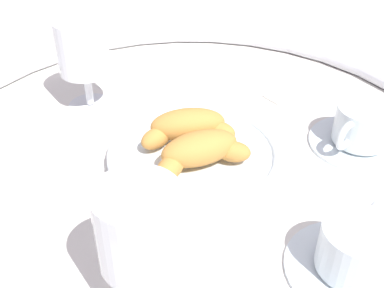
{
  "coord_description": "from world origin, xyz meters",
  "views": [
    {
      "loc": [
        0.14,
        0.5,
        0.4
      ],
      "look_at": [
        0.0,
        0.01,
        0.03
      ],
      "focal_mm": 45.23,
      "sensor_mm": 36.0,
      "label": 1
    }
  ],
  "objects": [
    {
      "name": "ground_plane",
      "position": [
        0.0,
        0.0,
        0.0
      ],
      "size": [
        2.2,
        2.2,
        0.0
      ],
      "primitive_type": "plane",
      "color": "silver"
    },
    {
      "name": "table_chrome_rim",
      "position": [
        0.0,
        0.0,
        0.01
      ],
      "size": [
        0.77,
        0.77,
        0.02
      ],
      "primitive_type": "torus",
      "color": "silver",
      "rests_on": "ground_plane"
    },
    {
      "name": "pastry_plate",
      "position": [
        0.0,
        0.01,
        0.01
      ],
      "size": [
        0.23,
        0.23,
        0.02
      ],
      "color": "silver",
      "rests_on": "ground_plane"
    },
    {
      "name": "croissant_large",
      "position": [
        0.0,
        -0.01,
        0.04
      ],
      "size": [
        0.14,
        0.07,
        0.04
      ],
      "color": "#CC893D",
      "rests_on": "pastry_plate"
    },
    {
      "name": "croissant_small",
      "position": [
        0.0,
        0.04,
        0.04
      ],
      "size": [
        0.14,
        0.07,
        0.04
      ],
      "color": "#CC893D",
      "rests_on": "pastry_plate"
    },
    {
      "name": "coffee_cup_near",
      "position": [
        -0.23,
        0.04,
        0.03
      ],
      "size": [
        0.14,
        0.14,
        0.06
      ],
      "color": "silver",
      "rests_on": "ground_plane"
    },
    {
      "name": "coffee_cup_far",
      "position": [
        -0.11,
        0.23,
        0.03
      ],
      "size": [
        0.14,
        0.14,
        0.06
      ],
      "color": "silver",
      "rests_on": "ground_plane"
    },
    {
      "name": "juice_glass_left",
      "position": [
        0.12,
        -0.17,
        0.09
      ],
      "size": [
        0.08,
        0.08,
        0.14
      ],
      "color": "white",
      "rests_on": "ground_plane"
    },
    {
      "name": "juice_glass_right",
      "position": [
        0.1,
        0.21,
        0.1
      ],
      "size": [
        0.08,
        0.08,
        0.14
      ],
      "color": "white",
      "rests_on": "ground_plane"
    },
    {
      "name": "sugar_packet",
      "position": [
        -0.18,
        -0.11,
        0.0
      ],
      "size": [
        0.06,
        0.05,
        0.01
      ],
      "primitive_type": "cube",
      "rotation": [
        0.0,
        0.0,
        0.38
      ],
      "color": "white",
      "rests_on": "ground_plane"
    }
  ]
}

